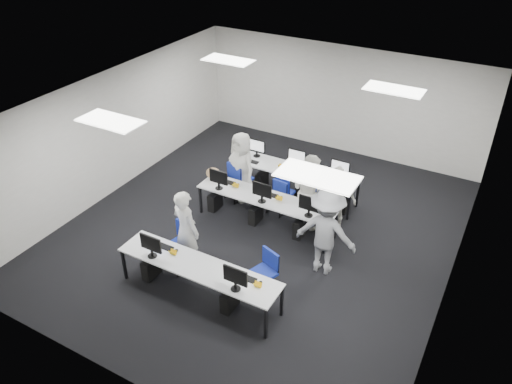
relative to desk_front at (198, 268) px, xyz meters
The scene contains 23 objects.
room 2.54m from the desk_front, 90.00° to the left, with size 9.00×9.02×3.00m.
ceiling_panels 3.33m from the desk_front, 90.00° to the left, with size 5.20×4.60×0.02m.
desk_front is the anchor object (origin of this frame).
desk_mid 2.60m from the desk_front, 90.00° to the left, with size 3.20×0.70×0.73m.
desk_back 4.00m from the desk_front, 90.00° to the left, with size 3.20×0.70×0.73m.
equipment_front 0.38m from the desk_front, behind, with size 2.51×0.41×1.19m.
equipment_mid 2.61m from the desk_front, 94.24° to the left, with size 2.91×0.41×1.19m.
equipment_back 4.04m from the desk_front, 87.27° to the left, with size 2.91×0.41×1.19m.
chair_0 1.05m from the desk_front, 149.18° to the left, with size 0.57×0.61×0.97m.
chair_1 1.25m from the desk_front, 34.92° to the left, with size 0.57×0.59×0.89m.
chair_2 3.46m from the desk_front, 109.53° to the left, with size 0.53×0.56×0.84m.
chair_3 3.25m from the desk_front, 89.92° to the left, with size 0.45×0.48×0.82m.
chair_4 3.45m from the desk_front, 72.81° to the left, with size 0.49×0.51×0.82m.
chair_5 3.56m from the desk_front, 108.14° to the left, with size 0.58×0.61×0.96m.
chair_6 3.42m from the desk_front, 89.10° to the left, with size 0.44×0.48×0.83m.
chair_7 3.73m from the desk_front, 72.08° to the left, with size 0.50×0.54×0.93m.
handbag 3.09m from the desk_front, 118.00° to the left, with size 0.34×0.22×0.28m, color #9F8152.
student_0 0.97m from the desk_front, 138.25° to the left, with size 0.64×0.42×1.75m, color white.
student_1 3.25m from the desk_front, 76.10° to the left, with size 0.84×0.65×1.72m, color white.
student_2 3.48m from the desk_front, 107.27° to the left, with size 0.84×0.55×1.72m, color white.
student_3 3.53m from the desk_front, 67.22° to the left, with size 0.91×0.38×1.56m, color white.
photographer 2.52m from the desk_front, 46.69° to the left, with size 1.20×0.69×1.86m, color slate.
dslr_camera 2.91m from the desk_front, 49.54° to the left, with size 0.14×0.18×0.10m, color black.
Camera 1 is at (4.25, -7.91, 6.68)m, focal length 35.00 mm.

